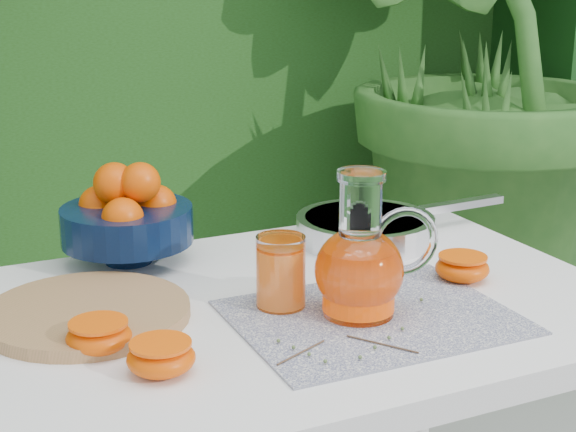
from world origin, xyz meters
name	(u,v)px	position (x,y,z in m)	size (l,w,h in m)	color
potted_plant_right	(457,48)	(1.09, 1.12, 0.97)	(1.95, 1.95, 1.95)	#2A6020
white_table	(293,349)	(-0.05, -0.06, 0.67)	(1.00, 0.70, 0.75)	white
placemat	(373,317)	(0.03, -0.18, 0.75)	(0.40, 0.31, 0.00)	#0B1141
cutting_board	(87,313)	(-0.35, 0.00, 0.76)	(0.30, 0.30, 0.02)	#AF7A4F
fruit_bowl	(127,216)	(-0.23, 0.22, 0.83)	(0.29, 0.29, 0.18)	black
juice_pitcher	(361,266)	(0.01, -0.16, 0.83)	(0.20, 0.16, 0.22)	white
juice_tumbler	(281,273)	(-0.08, -0.08, 0.81)	(0.09, 0.09, 0.11)	white
saute_pan	(367,227)	(0.20, 0.14, 0.78)	(0.45, 0.27, 0.05)	silver
orange_halves	(257,316)	(-0.14, -0.14, 0.77)	(0.71, 0.22, 0.04)	#D33C02
thyme_sprigs	(356,327)	(-0.02, -0.21, 0.76)	(0.29, 0.24, 0.01)	#4E3624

